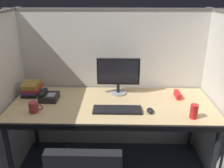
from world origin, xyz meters
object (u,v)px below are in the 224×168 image
(desk, at_px, (112,109))
(soda_can, at_px, (194,111))
(monitor_center, at_px, (118,74))
(computer_mouse, at_px, (150,111))
(red_stapler, at_px, (177,95))
(keyboard_main, at_px, (117,110))
(desk_phone, at_px, (49,97))
(coffee_mug, at_px, (34,107))
(book_stack, at_px, (32,89))

(desk, distance_m, soda_can, 0.74)
(monitor_center, relative_size, computer_mouse, 4.48)
(computer_mouse, bearing_deg, red_stapler, 46.05)
(keyboard_main, distance_m, computer_mouse, 0.29)
(desk_phone, bearing_deg, monitor_center, 13.90)
(computer_mouse, bearing_deg, monitor_center, 124.66)
(coffee_mug, bearing_deg, red_stapler, 14.58)
(desk, distance_m, monitor_center, 0.37)
(keyboard_main, xyz_separation_m, book_stack, (-0.87, 0.34, 0.05))
(monitor_center, xyz_separation_m, keyboard_main, (-0.01, -0.39, -0.20))
(keyboard_main, distance_m, book_stack, 0.94)
(desk, xyz_separation_m, book_stack, (-0.82, 0.21, 0.11))
(book_stack, bearing_deg, desk, -14.34)
(monitor_center, height_order, soda_can, monitor_center)
(desk_phone, relative_size, red_stapler, 1.27)
(monitor_center, xyz_separation_m, red_stapler, (0.59, -0.08, -0.19))
(keyboard_main, xyz_separation_m, computer_mouse, (0.29, -0.02, 0.01))
(monitor_center, height_order, coffee_mug, monitor_center)
(soda_can, bearing_deg, desk_phone, 165.87)
(keyboard_main, height_order, red_stapler, red_stapler)
(desk, height_order, desk_phone, desk_phone)
(computer_mouse, xyz_separation_m, red_stapler, (0.31, 0.32, 0.01))
(book_stack, bearing_deg, desk_phone, -31.01)
(keyboard_main, height_order, coffee_mug, coffee_mug)
(computer_mouse, distance_m, book_stack, 1.22)
(soda_can, relative_size, book_stack, 0.56)
(keyboard_main, bearing_deg, soda_can, -9.88)
(computer_mouse, bearing_deg, keyboard_main, 176.01)
(desk_phone, relative_size, soda_can, 1.56)
(computer_mouse, height_order, book_stack, book_stack)
(monitor_center, bearing_deg, red_stapler, -7.94)
(monitor_center, height_order, desk_phone, monitor_center)
(keyboard_main, height_order, computer_mouse, computer_mouse)
(monitor_center, distance_m, desk_phone, 0.72)
(red_stapler, bearing_deg, computer_mouse, -133.95)
(desk_phone, xyz_separation_m, book_stack, (-0.20, 0.12, 0.03))
(desk, bearing_deg, computer_mouse, -23.91)
(desk_phone, bearing_deg, coffee_mug, -102.83)
(keyboard_main, height_order, soda_can, soda_can)
(computer_mouse, distance_m, desk_phone, 0.99)
(book_stack, bearing_deg, computer_mouse, -17.25)
(soda_can, bearing_deg, red_stapler, 95.16)
(keyboard_main, relative_size, red_stapler, 2.87)
(monitor_center, bearing_deg, book_stack, -177.05)
(red_stapler, bearing_deg, soda_can, -84.84)
(book_stack, bearing_deg, soda_can, -16.64)
(computer_mouse, relative_size, soda_can, 0.79)
(coffee_mug, relative_size, soda_can, 1.03)
(red_stapler, relative_size, coffee_mug, 1.19)
(monitor_center, relative_size, red_stapler, 2.87)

